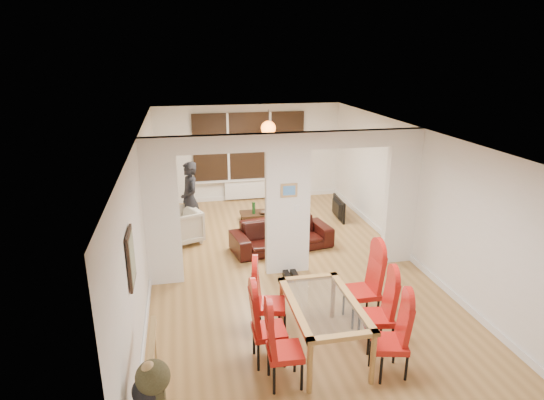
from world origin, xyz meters
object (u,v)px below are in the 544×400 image
object	(u,v)px
dining_chair_la	(285,346)
dining_chair_rb	(377,312)
bottle	(254,208)
dining_chair_ra	(390,338)
dining_chair_lc	(270,300)
dining_chair_lb	(269,325)
coffee_table	(262,217)
person	(190,200)
bowl	(264,213)
sofa	(282,235)
dining_table	(323,327)
television	(335,208)
armchair	(180,226)
dining_chair_rc	(362,287)

from	to	relation	value
dining_chair_la	dining_chair_rb	world-z (taller)	dining_chair_rb
bottle	dining_chair_ra	bearing A→B (deg)	-82.08
dining_chair_rb	dining_chair_lc	bearing A→B (deg)	165.89
dining_chair_lb	coffee_table	xyz separation A→B (m)	(0.84, 5.16, -0.42)
dining_chair_ra	person	distance (m)	5.62
dining_chair_lb	bowl	bearing A→B (deg)	80.95
sofa	coffee_table	size ratio (longest dim) A/B	2.02
dining_table	television	world-z (taller)	dining_table
television	coffee_table	distance (m)	1.81
dining_chair_ra	coffee_table	world-z (taller)	dining_chair_ra
dining_chair_rb	bottle	world-z (taller)	dining_chair_rb
dining_chair_ra	coffee_table	size ratio (longest dim) A/B	1.02
coffee_table	sofa	bearing A→B (deg)	-85.85
dining_chair_lb	dining_chair_la	bearing A→B (deg)	-76.16
dining_chair_ra	sofa	size ratio (longest dim) A/B	0.50
dining_chair_lb	bottle	xyz separation A→B (m)	(0.64, 5.10, -0.15)
dining_chair_ra	bowl	world-z (taller)	dining_chair_ra
dining_chair_lc	dining_chair_ra	xyz separation A→B (m)	(1.29, -1.15, -0.03)
dining_chair_la	armchair	distance (m)	4.86
dining_chair_rb	coffee_table	world-z (taller)	dining_chair_rb
dining_chair_la	dining_table	bearing A→B (deg)	41.88
dining_chair_la	dining_chair_ra	size ratio (longest dim) A/B	1.01
dining_chair_lb	dining_chair_ra	world-z (taller)	dining_chair_lb
dining_table	dining_chair_rb	xyz separation A→B (m)	(0.75, -0.04, 0.16)
dining_chair_rb	sofa	xyz separation A→B (m)	(-0.54, 3.49, -0.23)
dining_table	coffee_table	xyz separation A→B (m)	(0.09, 5.09, -0.26)
dining_chair_rc	bowl	size ratio (longest dim) A/B	5.66
dining_chair_lc	dining_chair_rb	distance (m)	1.49
dining_table	dining_chair_la	bearing A→B (deg)	-141.15
bottle	armchair	bearing A→B (deg)	-153.98
dining_chair_rb	television	size ratio (longest dim) A/B	1.17
dining_chair_la	dining_chair_ra	distance (m)	1.32
person	dining_chair_rc	bearing A→B (deg)	15.95
dining_table	coffee_table	world-z (taller)	dining_table
dining_chair_rc	dining_chair_rb	bearing A→B (deg)	-93.28
television	bowl	distance (m)	1.78
dining_chair_rc	bottle	world-z (taller)	dining_chair_rc
dining_chair_la	television	bearing A→B (deg)	68.07
coffee_table	television	bearing A→B (deg)	-5.21
television	bottle	distance (m)	2.01
dining_chair_lb	dining_chair_rc	xyz separation A→B (m)	(1.53, 0.64, 0.05)
dining_table	person	world-z (taller)	person
dining_chair_ra	sofa	distance (m)	4.10
dining_chair_la	coffee_table	world-z (taller)	dining_chair_la
sofa	dining_chair_rc	bearing A→B (deg)	-88.81
person	television	bearing A→B (deg)	81.61
dining_chair_rc	coffee_table	world-z (taller)	dining_chair_rc
dining_chair_rc	television	size ratio (longest dim) A/B	1.30
dining_chair_rb	bottle	xyz separation A→B (m)	(-0.86, 5.08, -0.14)
dining_chair_lc	dining_chair_ra	world-z (taller)	dining_chair_lc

